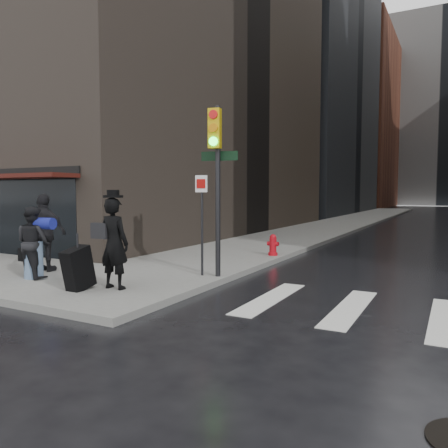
{
  "coord_description": "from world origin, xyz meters",
  "views": [
    {
      "loc": [
        6.78,
        -7.21,
        2.16
      ],
      "look_at": [
        1.18,
        3.34,
        1.3
      ],
      "focal_mm": 35.0,
      "sensor_mm": 36.0,
      "label": 1
    }
  ],
  "objects": [
    {
      "name": "traffic_light",
      "position": [
        1.76,
        1.8,
        2.76
      ],
      "size": [
        1.0,
        0.54,
        4.04
      ],
      "rotation": [
        0.0,
        0.0,
        0.18
      ],
      "color": "black",
      "rests_on": "ground"
    },
    {
      "name": "man_greycoat",
      "position": [
        -2.44,
        0.4,
        1.14
      ],
      "size": [
        1.25,
        0.79,
        1.98
      ],
      "rotation": [
        0.0,
        0.0,
        3.43
      ],
      "color": "black",
      "rests_on": "ground"
    },
    {
      "name": "bldg_left_mid",
      "position": [
        -13.0,
        38.0,
        17.0
      ],
      "size": [
        22.0,
        24.0,
        34.0
      ],
      "primitive_type": "cube",
      "color": "slate",
      "rests_on": "ground"
    },
    {
      "name": "sidewalk_left",
      "position": [
        0.0,
        27.0,
        0.07
      ],
      "size": [
        4.0,
        50.0,
        0.15
      ],
      "primitive_type": "cube",
      "color": "slate",
      "rests_on": "ground"
    },
    {
      "name": "fire_hydrant",
      "position": [
        1.65,
        5.8,
        0.45
      ],
      "size": [
        0.37,
        0.3,
        0.68
      ],
      "rotation": [
        0.0,
        0.0,
        -0.01
      ],
      "color": "#B10A15",
      "rests_on": "ground"
    },
    {
      "name": "ground",
      "position": [
        0.0,
        0.0,
        0.0
      ],
      "size": [
        140.0,
        140.0,
        0.0
      ],
      "primitive_type": "plane",
      "color": "black",
      "rests_on": "ground"
    },
    {
      "name": "bldg_left_far",
      "position": [
        -13.0,
        62.0,
        13.0
      ],
      "size": [
        22.0,
        20.0,
        26.0
      ],
      "primitive_type": "cube",
      "color": "brown",
      "rests_on": "ground"
    },
    {
      "name": "man_jeans",
      "position": [
        -1.95,
        -0.33,
        1.0
      ],
      "size": [
        1.2,
        0.68,
        1.69
      ],
      "rotation": [
        0.0,
        0.0,
        3.09
      ],
      "color": "black",
      "rests_on": "ground"
    },
    {
      "name": "man_overcoat",
      "position": [
        0.4,
        -0.4,
        1.03
      ],
      "size": [
        1.08,
        1.07,
        2.1
      ],
      "rotation": [
        0.0,
        0.0,
        3.16
      ],
      "color": "black",
      "rests_on": "ground"
    }
  ]
}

